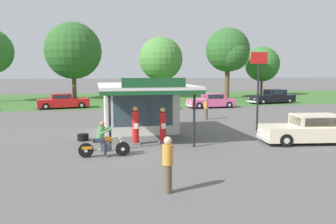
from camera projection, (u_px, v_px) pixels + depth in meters
ground_plane at (133, 151)px, 15.94m from camera, size 300.00×300.00×0.00m
grass_verge_strip at (108, 99)px, 45.06m from camera, size 120.00×24.00×0.01m
service_station_kiosk at (141, 104)px, 20.60m from camera, size 5.01×7.11×3.43m
gas_pump_nearside at (136, 127)px, 17.39m from camera, size 0.44×0.44×1.96m
gas_pump_offside at (163, 127)px, 17.69m from camera, size 0.44×0.44×1.89m
motorcycle_with_rider at (103, 142)px, 14.89m from camera, size 2.24×0.70×1.58m
featured_classic_sedan at (314, 130)px, 17.76m from camera, size 5.70×2.52×1.49m
parked_car_back_row_far_left at (63, 102)px, 34.14m from camera, size 5.35×2.58×1.46m
parked_car_back_row_centre at (211, 101)px, 34.77m from camera, size 4.97×2.16×1.45m
parked_car_back_row_centre_right at (272, 97)px, 39.46m from camera, size 5.71×2.65×1.58m
parked_car_back_row_far_right at (146, 102)px, 33.21m from camera, size 5.65×2.64×1.47m
bystander_admiring_sedan at (206, 108)px, 26.28m from camera, size 0.34×0.34×1.64m
bystander_strolling_foreground at (168, 163)px, 10.43m from camera, size 0.34×0.34×1.78m
tree_oak_far_left at (161, 59)px, 47.91m from camera, size 6.15×6.15×8.50m
tree_oak_far_right at (262, 64)px, 51.38m from camera, size 5.20×5.20×7.34m
tree_oak_centre at (73, 51)px, 44.77m from camera, size 7.44×7.44×10.08m
tree_oak_right at (229, 51)px, 45.61m from camera, size 5.91×6.09×9.50m
roadside_pole_sign at (258, 78)px, 21.03m from camera, size 1.10×0.12×4.90m
spare_tire_stack at (83, 137)px, 18.42m from camera, size 0.60×0.60×0.36m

